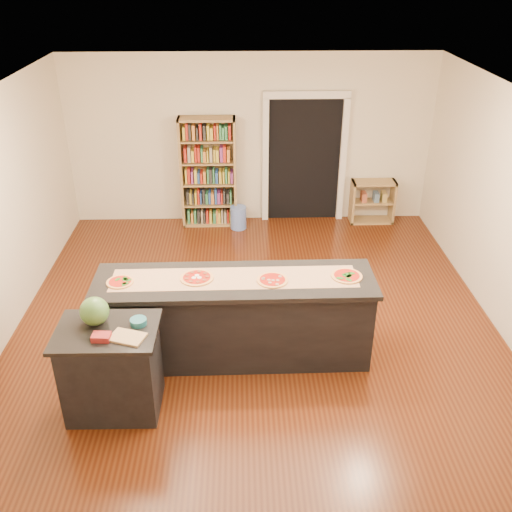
{
  "coord_description": "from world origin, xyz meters",
  "views": [
    {
      "loc": [
        -0.17,
        -5.68,
        4.16
      ],
      "look_at": [
        0.0,
        0.2,
        1.0
      ],
      "focal_mm": 40.0,
      "sensor_mm": 36.0,
      "label": 1
    }
  ],
  "objects_px": {
    "kitchen_island": "(235,318)",
    "low_shelf": "(372,202)",
    "bookshelf": "(209,173)",
    "waste_bin": "(238,218)",
    "watermelon": "(94,311)",
    "side_counter": "(112,369)"
  },
  "relations": [
    {
      "from": "kitchen_island",
      "to": "low_shelf",
      "type": "xyz_separation_m",
      "value": [
        2.33,
        3.65,
        -0.14
      ]
    },
    {
      "from": "bookshelf",
      "to": "waste_bin",
      "type": "height_order",
      "value": "bookshelf"
    },
    {
      "from": "low_shelf",
      "to": "watermelon",
      "type": "bearing_deg",
      "value": -130.01
    },
    {
      "from": "kitchen_island",
      "to": "bookshelf",
      "type": "xyz_separation_m",
      "value": [
        -0.45,
        3.64,
        0.41
      ]
    },
    {
      "from": "kitchen_island",
      "to": "watermelon",
      "type": "distance_m",
      "value": 1.64
    },
    {
      "from": "kitchen_island",
      "to": "low_shelf",
      "type": "height_order",
      "value": "kitchen_island"
    },
    {
      "from": "side_counter",
      "to": "kitchen_island",
      "type": "bearing_deg",
      "value": 35.11
    },
    {
      "from": "kitchen_island",
      "to": "side_counter",
      "type": "distance_m",
      "value": 1.48
    },
    {
      "from": "side_counter",
      "to": "waste_bin",
      "type": "distance_m",
      "value": 4.46
    },
    {
      "from": "low_shelf",
      "to": "waste_bin",
      "type": "xyz_separation_m",
      "value": [
        -2.3,
        -0.21,
        -0.18
      ]
    },
    {
      "from": "waste_bin",
      "to": "low_shelf",
      "type": "bearing_deg",
      "value": 5.25
    },
    {
      "from": "kitchen_island",
      "to": "watermelon",
      "type": "height_order",
      "value": "watermelon"
    },
    {
      "from": "low_shelf",
      "to": "watermelon",
      "type": "height_order",
      "value": "watermelon"
    },
    {
      "from": "bookshelf",
      "to": "waste_bin",
      "type": "bearing_deg",
      "value": -23.15
    },
    {
      "from": "waste_bin",
      "to": "watermelon",
      "type": "height_order",
      "value": "watermelon"
    },
    {
      "from": "waste_bin",
      "to": "kitchen_island",
      "type": "bearing_deg",
      "value": -90.56
    },
    {
      "from": "side_counter",
      "to": "watermelon",
      "type": "bearing_deg",
      "value": 137.19
    },
    {
      "from": "watermelon",
      "to": "kitchen_island",
      "type": "bearing_deg",
      "value": 28.54
    },
    {
      "from": "side_counter",
      "to": "bookshelf",
      "type": "bearing_deg",
      "value": 80.9
    },
    {
      "from": "kitchen_island",
      "to": "waste_bin",
      "type": "distance_m",
      "value": 3.45
    },
    {
      "from": "kitchen_island",
      "to": "bookshelf",
      "type": "relative_size",
      "value": 1.67
    },
    {
      "from": "kitchen_island",
      "to": "low_shelf",
      "type": "relative_size",
      "value": 4.16
    }
  ]
}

